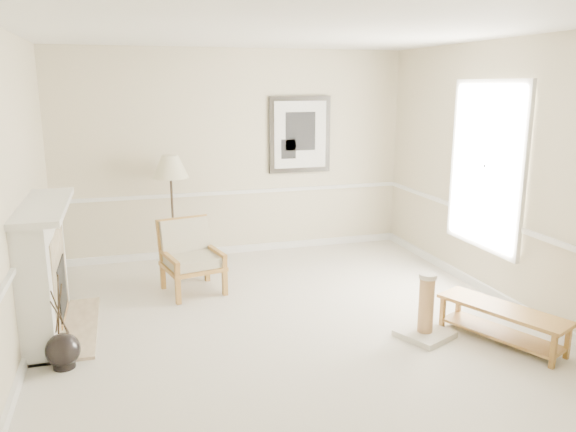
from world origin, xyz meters
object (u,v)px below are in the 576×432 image
object	(u,v)px
armchair	(190,253)
scratching_post	(425,317)
floor_vase	(63,351)
bench	(502,319)
floor_lamp	(170,170)

from	to	relation	value
armchair	scratching_post	size ratio (longest dim) A/B	1.32
floor_vase	bench	size ratio (longest dim) A/B	0.68
armchair	scratching_post	xyz separation A→B (m)	(2.03, -1.97, -0.26)
floor_vase	armchair	xyz separation A→B (m)	(1.30, 1.62, 0.30)
bench	scratching_post	xyz separation A→B (m)	(-0.64, 0.31, -0.03)
armchair	bench	distance (m)	3.52
floor_vase	scratching_post	distance (m)	3.35
floor_vase	armchair	world-z (taller)	floor_vase
bench	scratching_post	size ratio (longest dim) A/B	1.97
floor_vase	floor_lamp	world-z (taller)	floor_lamp
floor_vase	scratching_post	bearing A→B (deg)	-6.00
floor_lamp	scratching_post	bearing A→B (deg)	-54.47
floor_vase	scratching_post	world-z (taller)	floor_vase
floor_vase	armchair	size ratio (longest dim) A/B	1.01
floor_lamp	bench	size ratio (longest dim) A/B	1.18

